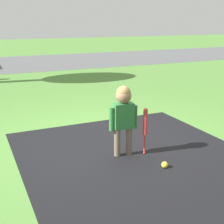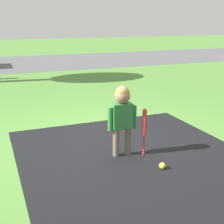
{
  "view_description": "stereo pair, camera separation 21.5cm",
  "coord_description": "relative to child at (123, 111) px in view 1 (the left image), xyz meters",
  "views": [
    {
      "loc": [
        -1.91,
        -4.55,
        1.97
      ],
      "look_at": [
        0.05,
        -0.27,
        0.57
      ],
      "focal_mm": 50.0,
      "sensor_mm": 36.0,
      "label": 1
    },
    {
      "loc": [
        -1.71,
        -4.63,
        1.97
      ],
      "look_at": [
        0.05,
        -0.27,
        0.57
      ],
      "focal_mm": 50.0,
      "sensor_mm": 36.0,
      "label": 2
    }
  ],
  "objects": [
    {
      "name": "street_strip",
      "position": [
        -0.05,
        11.34,
        -0.69
      ],
      "size": [
        40.0,
        6.0,
        0.01
      ],
      "color": "#59595B",
      "rests_on": "ground"
    },
    {
      "name": "child",
      "position": [
        0.0,
        0.0,
        0.0
      ],
      "size": [
        0.43,
        0.23,
        1.07
      ],
      "rotation": [
        0.0,
        0.0,
        -0.11
      ],
      "color": "#6B5B4C",
      "rests_on": "ground"
    },
    {
      "name": "driveway_strip",
      "position": [
        0.14,
        -1.83,
        -0.69
      ],
      "size": [
        3.32,
        7.0,
        0.01
      ],
      "color": "black",
      "rests_on": "ground"
    },
    {
      "name": "sports_ball",
      "position": [
        0.33,
        -0.62,
        -0.65
      ],
      "size": [
        0.09,
        0.09,
        0.09
      ],
      "color": "yellow",
      "rests_on": "ground"
    },
    {
      "name": "baseball_bat",
      "position": [
        0.31,
        -0.1,
        -0.22
      ],
      "size": [
        0.07,
        0.07,
        0.73
      ],
      "color": "red",
      "rests_on": "ground"
    },
    {
      "name": "ground_plane",
      "position": [
        -0.05,
        0.67,
        -0.69
      ],
      "size": [
        60.0,
        60.0,
        0.0
      ],
      "primitive_type": "plane",
      "color": "#518438"
    }
  ]
}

